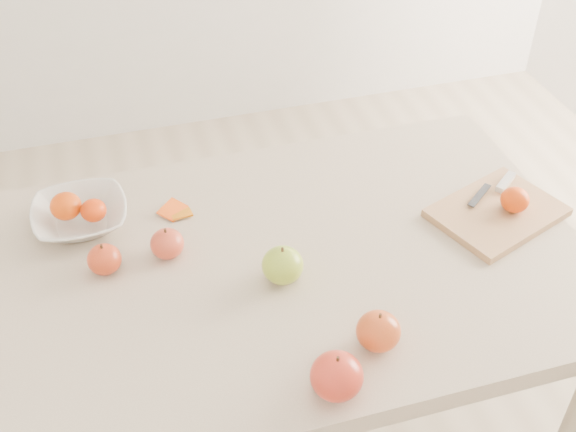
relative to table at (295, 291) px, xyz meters
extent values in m
cube|color=beige|center=(0.00, 0.00, 0.08)|extent=(1.20, 0.80, 0.04)
cylinder|color=#BCAA8E|center=(-0.54, 0.34, -0.30)|extent=(0.06, 0.06, 0.71)
cylinder|color=#BCAA8E|center=(0.54, 0.34, -0.30)|extent=(0.06, 0.06, 0.71)
cube|color=tan|center=(0.46, 0.00, 0.11)|extent=(0.32, 0.28, 0.02)
ellipsoid|color=#D63E07|center=(0.49, -0.01, 0.14)|extent=(0.06, 0.06, 0.05)
imported|color=silver|center=(-0.41, 0.23, 0.12)|extent=(0.20, 0.20, 0.05)
ellipsoid|color=#D34007|center=(-0.44, 0.24, 0.15)|extent=(0.07, 0.07, 0.06)
ellipsoid|color=red|center=(-0.38, 0.21, 0.14)|extent=(0.05, 0.05, 0.05)
cube|color=#E85010|center=(-0.22, 0.22, 0.10)|extent=(0.07, 0.07, 0.01)
cube|color=#CA6D0E|center=(-0.20, 0.20, 0.10)|extent=(0.05, 0.04, 0.01)
cube|color=silver|center=(0.52, 0.08, 0.12)|extent=(0.07, 0.06, 0.01)
cube|color=#36383D|center=(0.44, 0.05, 0.12)|extent=(0.08, 0.07, 0.00)
ellipsoid|color=#709D1E|center=(-0.04, -0.05, 0.14)|extent=(0.08, 0.08, 0.07)
ellipsoid|color=maroon|center=(-0.25, 0.08, 0.13)|extent=(0.07, 0.07, 0.06)
ellipsoid|color=#980C0C|center=(-0.38, 0.07, 0.13)|extent=(0.07, 0.07, 0.06)
ellipsoid|color=#A01A05|center=(0.08, -0.26, 0.14)|extent=(0.08, 0.08, 0.07)
ellipsoid|color=#A00C12|center=(-0.03, -0.34, 0.14)|extent=(0.09, 0.09, 0.08)
camera|label=1|loc=(-0.32, -1.04, 1.11)|focal=45.00mm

